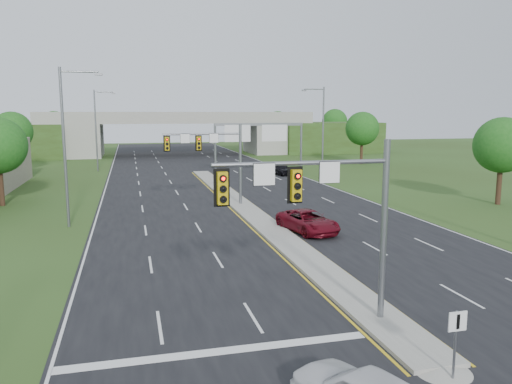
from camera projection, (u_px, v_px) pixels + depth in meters
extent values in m
plane|color=#2E4318|center=(380.00, 321.00, 19.26)|extent=(240.00, 240.00, 0.00)
cube|color=black|center=(220.00, 189.00, 52.77)|extent=(24.00, 160.00, 0.02)
cube|color=gray|center=(246.00, 209.00, 41.26)|extent=(2.00, 54.00, 0.16)
cone|color=gray|center=(443.00, 369.00, 15.42)|extent=(2.00, 2.00, 0.16)
cube|color=gold|center=(232.00, 210.00, 41.00)|extent=(0.12, 54.00, 0.01)
cube|color=gold|center=(259.00, 209.00, 41.55)|extent=(0.12, 54.00, 0.01)
cube|color=silver|center=(104.00, 193.00, 49.90)|extent=(0.12, 160.00, 0.01)
cube|color=silver|center=(324.00, 185.00, 55.62)|extent=(0.12, 160.00, 0.01)
cube|color=silver|center=(219.00, 351.00, 16.72)|extent=(10.50, 0.50, 0.01)
cylinder|color=slate|center=(384.00, 233.00, 18.71)|extent=(0.24, 0.24, 7.00)
cylinder|color=slate|center=(303.00, 163.00, 17.50)|extent=(6.50, 0.16, 0.16)
cube|color=#BE9D0B|center=(296.00, 185.00, 17.30)|extent=(0.35, 0.25, 1.10)
cube|color=#BE9D0B|center=(222.00, 188.00, 16.67)|extent=(0.35, 0.25, 1.10)
cube|color=black|center=(295.00, 185.00, 17.43)|extent=(0.55, 0.04, 1.30)
cube|color=black|center=(222.00, 188.00, 16.80)|extent=(0.55, 0.04, 1.30)
sphere|color=#FF0C05|center=(297.00, 176.00, 17.12)|extent=(0.20, 0.20, 0.20)
sphere|color=#FF0C05|center=(223.00, 178.00, 16.49)|extent=(0.20, 0.20, 0.20)
cube|color=white|center=(264.00, 174.00, 17.11)|extent=(0.75, 0.04, 0.75)
cube|color=white|center=(330.00, 172.00, 17.69)|extent=(0.75, 0.04, 0.75)
cylinder|color=slate|center=(240.00, 165.00, 42.64)|extent=(0.24, 0.24, 7.00)
cylinder|color=slate|center=(202.00, 134.00, 41.43)|extent=(6.50, 0.16, 0.16)
cube|color=#BE9D0B|center=(199.00, 143.00, 41.23)|extent=(0.35, 0.25, 1.10)
cube|color=#BE9D0B|center=(167.00, 144.00, 40.60)|extent=(0.35, 0.25, 1.10)
cube|color=black|center=(199.00, 143.00, 41.37)|extent=(0.55, 0.04, 1.30)
cube|color=black|center=(167.00, 144.00, 40.74)|extent=(0.55, 0.04, 1.30)
sphere|color=#FF0C05|center=(199.00, 139.00, 41.05)|extent=(0.20, 0.20, 0.20)
sphere|color=#FF0C05|center=(167.00, 140.00, 40.42)|extent=(0.20, 0.20, 0.20)
cube|color=white|center=(185.00, 139.00, 41.04)|extent=(0.75, 0.04, 0.75)
cube|color=white|center=(214.00, 138.00, 41.63)|extent=(0.75, 0.04, 0.75)
cylinder|color=slate|center=(455.00, 346.00, 14.78)|extent=(0.08, 0.08, 2.20)
cube|color=white|center=(458.00, 321.00, 14.61)|extent=(0.60, 0.04, 0.60)
cube|color=black|center=(458.00, 322.00, 14.58)|extent=(0.10, 0.02, 0.45)
cylinder|color=slate|center=(215.00, 150.00, 62.11)|extent=(0.28, 0.28, 6.60)
cylinder|color=slate|center=(301.00, 149.00, 64.85)|extent=(0.28, 0.28, 6.60)
cube|color=slate|center=(259.00, 124.00, 62.98)|extent=(11.50, 0.35, 0.35)
cube|color=#0C561A|center=(237.00, 133.00, 62.27)|extent=(3.20, 0.08, 2.00)
cube|color=#0C561A|center=(274.00, 133.00, 63.43)|extent=(3.20, 0.08, 2.00)
cube|color=silver|center=(238.00, 133.00, 62.22)|extent=(3.30, 0.03, 2.10)
cube|color=silver|center=(274.00, 133.00, 63.39)|extent=(3.30, 0.03, 2.10)
cube|color=gray|center=(85.00, 140.00, 91.26)|extent=(6.00, 12.00, 6.00)
cube|color=gray|center=(264.00, 138.00, 99.50)|extent=(6.00, 12.00, 6.00)
cube|color=#2E4318|center=(8.00, 141.00, 88.11)|extent=(20.00, 14.00, 6.00)
cube|color=#2E4318|center=(325.00, 137.00, 102.65)|extent=(20.00, 14.00, 6.00)
cube|color=gray|center=(178.00, 120.00, 94.81)|extent=(50.00, 12.00, 1.20)
cube|color=gray|center=(181.00, 114.00, 89.09)|extent=(50.00, 0.40, 0.90)
cube|color=gray|center=(175.00, 114.00, 100.20)|extent=(50.00, 0.40, 0.90)
cylinder|color=slate|center=(64.00, 149.00, 34.27)|extent=(0.20, 0.20, 11.00)
cylinder|color=slate|center=(79.00, 72.00, 33.76)|extent=(2.50, 0.12, 0.12)
cube|color=slate|center=(99.00, 74.00, 34.08)|extent=(0.50, 0.25, 0.18)
cylinder|color=slate|center=(96.00, 131.00, 67.78)|extent=(0.20, 0.20, 11.00)
cylinder|color=slate|center=(104.00, 92.00, 67.26)|extent=(2.50, 0.12, 0.12)
cube|color=slate|center=(113.00, 93.00, 67.59)|extent=(0.50, 0.25, 0.18)
cylinder|color=slate|center=(323.00, 133.00, 59.96)|extent=(0.20, 0.20, 11.00)
cylinder|color=slate|center=(314.00, 89.00, 58.84)|extent=(2.50, 0.12, 0.12)
cube|color=slate|center=(304.00, 90.00, 58.56)|extent=(0.50, 0.25, 0.18)
cylinder|color=#382316|center=(1.00, 183.00, 42.82)|extent=(0.44, 0.44, 4.00)
cylinder|color=#382316|center=(14.00, 157.00, 65.76)|extent=(0.44, 0.44, 4.25)
sphere|color=#195416|center=(12.00, 131.00, 65.23)|extent=(5.20, 5.20, 5.20)
cylinder|color=#382316|center=(499.00, 182.00, 43.43)|extent=(0.44, 0.44, 4.00)
sphere|color=#195416|center=(502.00, 145.00, 42.92)|extent=(4.80, 4.80, 4.80)
cylinder|color=#382316|center=(361.00, 150.00, 77.88)|extent=(0.44, 0.44, 4.25)
sphere|color=#195416|center=(362.00, 129.00, 77.35)|extent=(5.20, 5.20, 5.20)
cylinder|color=#382316|center=(55.00, 141.00, 103.10)|extent=(0.44, 0.44, 4.25)
sphere|color=#195416|center=(54.00, 125.00, 102.57)|extent=(5.60, 5.60, 5.60)
cylinder|color=#382316|center=(278.00, 138.00, 114.74)|extent=(0.44, 0.44, 4.25)
sphere|color=#195416|center=(278.00, 123.00, 114.20)|extent=(5.60, 5.60, 5.60)
cylinder|color=#382316|center=(334.00, 137.00, 118.11)|extent=(0.44, 0.44, 4.50)
sphere|color=#195416|center=(335.00, 122.00, 117.54)|extent=(6.00, 6.00, 6.00)
imported|color=#5C0915|center=(308.00, 221.00, 33.43)|extent=(3.49, 5.64, 1.46)
imported|color=black|center=(281.00, 169.00, 64.44)|extent=(2.41, 4.61, 1.50)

